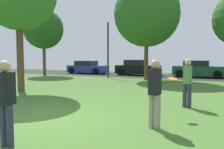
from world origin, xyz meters
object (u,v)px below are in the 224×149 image
(maple_tree_near, at_px, (44,29))
(person_walking, at_px, (6,100))
(person_thrower, at_px, (155,91))
(frisbee_disc, at_px, (173,79))
(parked_car_blue, at_px, (87,68))
(street_lamp_post, at_px, (108,50))
(parked_car_black, at_px, (138,68))
(person_catcher, at_px, (187,81))
(oak_tree_right, at_px, (147,14))
(parked_car_green, at_px, (198,69))

(maple_tree_near, bearing_deg, person_walking, -51.32)
(maple_tree_near, height_order, person_thrower, maple_tree_near)
(person_thrower, relative_size, person_walking, 1.00)
(frisbee_disc, relative_size, parked_car_blue, 0.09)
(frisbee_disc, relative_size, street_lamp_post, 0.08)
(person_thrower, distance_m, parked_car_black, 16.25)
(frisbee_disc, bearing_deg, person_catcher, 81.42)
(parked_car_blue, bearing_deg, oak_tree_right, -27.14)
(person_catcher, distance_m, person_walking, 5.79)
(frisbee_disc, relative_size, parked_car_black, 0.09)
(maple_tree_near, height_order, parked_car_black, maple_tree_near)
(person_walking, bearing_deg, person_catcher, -30.09)
(parked_car_green, bearing_deg, person_thrower, -89.15)
(person_catcher, bearing_deg, parked_car_blue, -128.86)
(person_thrower, height_order, parked_car_black, person_thrower)
(person_catcher, bearing_deg, frisbee_disc, -0.00)
(parked_car_black, bearing_deg, person_walking, -79.48)
(maple_tree_near, bearing_deg, street_lamp_post, 2.94)
(oak_tree_right, xyz_separation_m, parked_car_black, (-1.97, 3.91, -4.20))
(person_walking, xyz_separation_m, parked_car_green, (2.07, 17.70, -0.27))
(oak_tree_right, bearing_deg, parked_car_black, 116.78)
(frisbee_disc, distance_m, parked_car_black, 15.15)
(person_walking, bearing_deg, oak_tree_right, 3.29)
(maple_tree_near, distance_m, street_lamp_post, 6.66)
(oak_tree_right, distance_m, parked_car_green, 6.71)
(parked_car_green, height_order, street_lamp_post, street_lamp_post)
(person_walking, xyz_separation_m, street_lamp_post, (-4.62, 14.04, 1.33))
(person_walking, xyz_separation_m, frisbee_disc, (2.49, 3.61, 0.18))
(parked_car_black, xyz_separation_m, street_lamp_post, (-1.35, -3.58, 1.59))
(person_walking, distance_m, parked_car_blue, 19.47)
(maple_tree_near, height_order, person_walking, maple_tree_near)
(parked_car_black, xyz_separation_m, parked_car_green, (5.35, 0.08, -0.00))
(frisbee_disc, height_order, parked_car_green, parked_car_green)
(street_lamp_post, bearing_deg, person_walking, -71.78)
(street_lamp_post, bearing_deg, parked_car_blue, 139.47)
(oak_tree_right, relative_size, maple_tree_near, 1.21)
(person_catcher, distance_m, street_lamp_post, 11.63)
(person_walking, bearing_deg, frisbee_disc, -36.68)
(oak_tree_right, distance_m, street_lamp_post, 4.24)
(person_catcher, distance_m, parked_car_green, 12.60)
(maple_tree_near, bearing_deg, parked_car_black, 26.85)
(oak_tree_right, xyz_separation_m, parked_car_green, (3.37, 3.99, -4.20))
(oak_tree_right, xyz_separation_m, frisbee_disc, (3.79, -10.09, -3.76))
(person_catcher, bearing_deg, person_walking, -19.39)
(oak_tree_right, xyz_separation_m, maple_tree_near, (-9.68, 0.01, -0.64))
(person_walking, height_order, street_lamp_post, street_lamp_post)
(person_thrower, height_order, frisbee_disc, person_thrower)
(maple_tree_near, bearing_deg, frisbee_disc, -36.86)
(person_thrower, relative_size, street_lamp_post, 0.37)
(person_catcher, xyz_separation_m, parked_car_blue, (-11.33, 12.34, -0.31))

